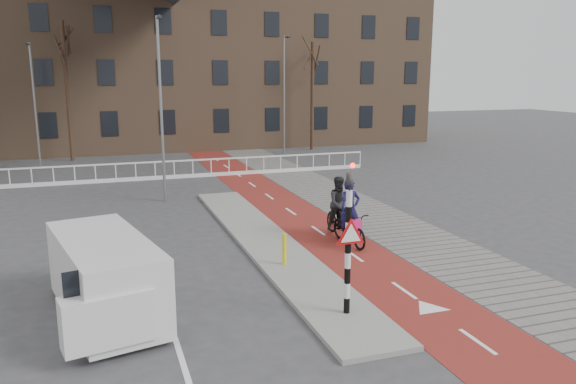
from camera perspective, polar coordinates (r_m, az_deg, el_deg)
name	(u,v)px	position (r m, az deg, el deg)	size (l,w,h in m)	color
ground	(336,284)	(15.27, 4.86, -9.31)	(120.00, 120.00, 0.00)	#38383A
bike_lane	(276,201)	(24.76, -1.23, -0.94)	(2.50, 60.00, 0.01)	maroon
sidewalk	(334,197)	(25.72, 4.73, -0.49)	(3.00, 60.00, 0.01)	slate
curb_island	(267,243)	(18.57, -2.10, -5.17)	(1.80, 16.00, 0.12)	gray
traffic_signal	(349,235)	(12.65, 6.19, -4.35)	(0.80, 0.80, 3.68)	black
bollard	(284,249)	(16.22, -0.37, -5.81)	(0.12, 0.12, 0.92)	yellow
cyclist_near	(350,223)	(18.50, 6.28, -3.13)	(0.87, 2.15, 2.16)	black
cyclist_far	(340,212)	(19.26, 5.28, -2.06)	(0.94, 2.00, 2.10)	black
van	(105,276)	(13.58, -18.07, -8.15)	(2.65, 4.66, 1.89)	silver
railing	(116,176)	(30.47, -17.07, 1.55)	(28.00, 0.10, 0.99)	silver
townhouse_row	(130,42)	(45.15, -15.78, 14.41)	(46.00, 10.00, 15.90)	#7F6047
tree_mid	(67,92)	(38.64, -21.51, 9.42)	(0.24, 0.24, 8.74)	black
tree_right	(312,97)	(41.52, 2.48, 9.65)	(0.26, 0.26, 7.75)	black
streetlight_near	(161,111)	(24.84, -12.76, 7.98)	(0.12, 0.12, 7.87)	slate
streetlight_left	(35,107)	(35.74, -24.30, 7.84)	(0.12, 0.12, 7.24)	slate
streetlight_right	(284,96)	(39.15, -0.40, 9.72)	(0.12, 0.12, 8.02)	slate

